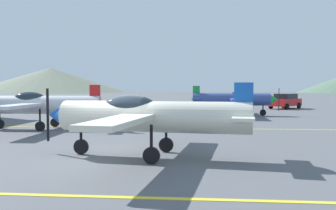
{
  "coord_description": "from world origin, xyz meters",
  "views": [
    {
      "loc": [
        2.99,
        -11.42,
        2.24
      ],
      "look_at": [
        1.14,
        10.0,
        1.2
      ],
      "focal_mm": 37.93,
      "sensor_mm": 36.0,
      "label": 1
    }
  ],
  "objects_px": {
    "airplane_mid": "(40,104)",
    "car_sedan": "(285,101)",
    "airplane_near": "(146,115)",
    "airplane_far": "(234,99)"
  },
  "relations": [
    {
      "from": "car_sedan",
      "to": "airplane_near",
      "type": "bearing_deg",
      "value": -111.62
    },
    {
      "from": "airplane_mid",
      "to": "car_sedan",
      "type": "bearing_deg",
      "value": 48.64
    },
    {
      "from": "airplane_near",
      "to": "airplane_mid",
      "type": "xyz_separation_m",
      "value": [
        -6.95,
        7.33,
        0.0
      ]
    },
    {
      "from": "airplane_near",
      "to": "airplane_far",
      "type": "height_order",
      "value": "same"
    },
    {
      "from": "airplane_far",
      "to": "car_sedan",
      "type": "bearing_deg",
      "value": 57.21
    },
    {
      "from": "airplane_mid",
      "to": "car_sedan",
      "type": "xyz_separation_m",
      "value": [
        17.93,
        20.36,
        -0.51
      ]
    },
    {
      "from": "airplane_far",
      "to": "airplane_mid",
      "type": "bearing_deg",
      "value": -137.86
    },
    {
      "from": "airplane_mid",
      "to": "airplane_far",
      "type": "relative_size",
      "value": 1.0
    },
    {
      "from": "airplane_mid",
      "to": "airplane_far",
      "type": "distance_m",
      "value": 15.56
    },
    {
      "from": "airplane_near",
      "to": "airplane_far",
      "type": "relative_size",
      "value": 1.0
    }
  ]
}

